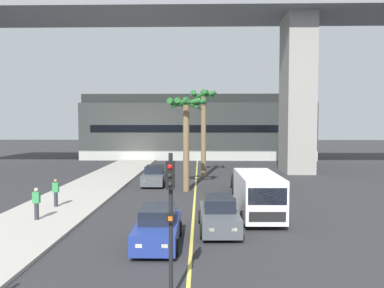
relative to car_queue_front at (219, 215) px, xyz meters
The scene contains 14 objects.
sidewalk_left 9.34m from the car_queue_front, behind, with size 4.80×80.00×0.15m, color #ADA89E.
lane_stripe_center 9.31m from the car_queue_front, 97.68° to the left, with size 0.14×56.00×0.01m, color #DBCC4C.
bridge_overpass 26.05m from the car_queue_front, 89.90° to the left, with size 65.04×8.00×20.00m.
pier_building_backdrop 36.82m from the car_queue_front, 91.94° to the left, with size 32.09×8.04×8.98m.
car_queue_front is the anchor object (origin of this frame).
car_queue_second 13.55m from the car_queue_front, 109.81° to the left, with size 1.84×4.10×1.56m.
car_queue_third 10.59m from the car_queue_front, 77.03° to the left, with size 1.95×4.16×1.56m.
car_queue_fourth 3.37m from the car_queue_front, 141.03° to the right, with size 1.84×4.10×1.56m.
delivery_van 3.23m from the car_queue_front, 46.83° to the left, with size 2.23×5.28×2.36m.
traffic_light_median_near 7.50m from the car_queue_front, 103.63° to the right, with size 0.24×0.37×4.20m.
palm_tree_near_median 18.01m from the car_queue_front, 91.87° to the left, with size 2.60×2.65×8.15m.
palm_tree_mid_median 11.29m from the car_queue_front, 100.85° to the left, with size 2.94×2.99×6.94m.
pedestrian_near_crosswalk 9.24m from the car_queue_front, behind, with size 0.34×0.22×1.62m.
pedestrian_mid_block 10.22m from the car_queue_front, 155.94° to the left, with size 0.34×0.22×1.62m.
Camera 1 is at (0.36, -2.51, 5.03)m, focal length 34.95 mm.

